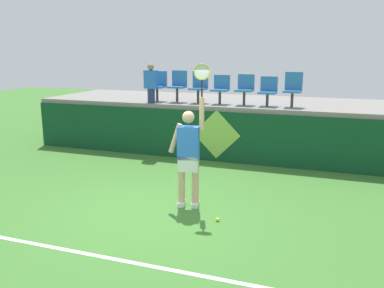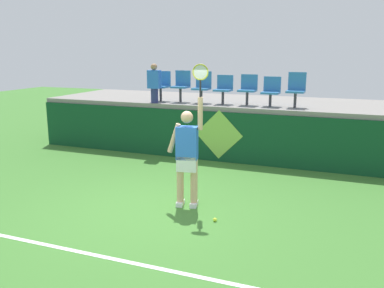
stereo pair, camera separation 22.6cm
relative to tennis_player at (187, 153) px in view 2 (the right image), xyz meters
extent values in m
plane|color=#3D752D|center=(-0.49, -0.44, -1.00)|extent=(40.00, 40.00, 0.00)
cube|color=#0F4223|center=(-0.49, 3.29, -0.35)|extent=(10.81, 0.20, 1.30)
cube|color=gray|center=(-0.49, 4.81, 0.36)|extent=(10.81, 3.14, 0.12)
cube|color=white|center=(-0.49, -2.24, -1.00)|extent=(9.73, 0.08, 0.01)
cube|color=white|center=(-0.13, -0.02, -0.96)|extent=(0.16, 0.28, 0.08)
cube|color=white|center=(0.12, 0.02, -0.96)|extent=(0.16, 0.28, 0.08)
cylinder|color=#DBAD84|center=(-0.13, -0.02, -0.55)|extent=(0.13, 0.13, 0.90)
cylinder|color=#DBAD84|center=(0.12, 0.02, -0.55)|extent=(0.13, 0.13, 0.90)
cube|color=white|center=(-0.01, 0.00, -0.18)|extent=(0.39, 0.28, 0.28)
cube|color=blue|center=(-0.01, 0.00, 0.19)|extent=(0.41, 0.28, 0.60)
sphere|color=#DBAD84|center=(-0.01, 0.00, 0.66)|extent=(0.22, 0.22, 0.22)
cylinder|color=#DBAD84|center=(-0.24, -0.04, 0.27)|extent=(0.27, 0.13, 0.55)
cylinder|color=#DBAD84|center=(0.23, 0.04, 0.73)|extent=(0.09, 0.09, 0.58)
cylinder|color=black|center=(0.23, 0.04, 1.17)|extent=(0.03, 0.03, 0.30)
torus|color=gold|center=(0.23, 0.04, 1.45)|extent=(0.28, 0.07, 0.28)
ellipsoid|color=silver|center=(0.23, 0.04, 1.45)|extent=(0.24, 0.06, 0.24)
sphere|color=#D1E533|center=(0.71, -0.50, -0.97)|extent=(0.07, 0.07, 0.07)
cylinder|color=#338CE5|center=(-2.36, 3.46, 0.55)|extent=(0.08, 0.08, 0.26)
cylinder|color=#38383D|center=(-2.35, 3.80, 0.61)|extent=(0.07, 0.07, 0.38)
cube|color=#2D70B2|center=(-2.35, 3.80, 0.82)|extent=(0.44, 0.42, 0.05)
cube|color=#2D70B2|center=(-2.35, 3.99, 1.05)|extent=(0.44, 0.04, 0.40)
cylinder|color=#38383D|center=(-1.75, 3.80, 0.61)|extent=(0.07, 0.07, 0.39)
cube|color=#2D70B2|center=(-1.75, 3.80, 0.84)|extent=(0.44, 0.42, 0.05)
cube|color=#2D70B2|center=(-1.75, 3.99, 1.07)|extent=(0.44, 0.04, 0.42)
cylinder|color=#38383D|center=(-1.13, 3.80, 0.60)|extent=(0.07, 0.07, 0.36)
cube|color=#2D70B2|center=(-1.13, 3.80, 0.81)|extent=(0.44, 0.42, 0.05)
cube|color=#2D70B2|center=(-1.13, 3.99, 1.05)|extent=(0.44, 0.04, 0.44)
cylinder|color=#38383D|center=(-0.52, 3.80, 0.59)|extent=(0.07, 0.07, 0.35)
cube|color=#2D70B2|center=(-0.52, 3.80, 0.79)|extent=(0.44, 0.42, 0.05)
cube|color=#2D70B2|center=(-0.52, 3.99, 1.00)|extent=(0.44, 0.04, 0.37)
cylinder|color=#38383D|center=(0.14, 3.80, 0.60)|extent=(0.07, 0.07, 0.36)
cube|color=#2D70B2|center=(0.14, 3.80, 0.80)|extent=(0.44, 0.42, 0.05)
cube|color=#2D70B2|center=(0.14, 3.99, 1.02)|extent=(0.44, 0.04, 0.38)
cylinder|color=#38383D|center=(0.74, 3.80, 0.58)|extent=(0.07, 0.07, 0.33)
cube|color=#2D70B2|center=(0.74, 3.80, 0.77)|extent=(0.44, 0.42, 0.05)
cube|color=#2D70B2|center=(0.74, 3.99, 0.98)|extent=(0.44, 0.04, 0.37)
cylinder|color=#38383D|center=(1.37, 3.80, 0.60)|extent=(0.07, 0.07, 0.38)
cube|color=#2D70B2|center=(1.37, 3.80, 0.82)|extent=(0.44, 0.42, 0.05)
cube|color=#2D70B2|center=(1.37, 3.99, 1.07)|extent=(0.44, 0.04, 0.45)
cylinder|color=navy|center=(-2.35, 3.41, 0.61)|extent=(0.20, 0.20, 0.39)
cube|color=blue|center=(-2.35, 3.41, 1.05)|extent=(0.34, 0.20, 0.49)
sphere|color=#A87A56|center=(-2.35, 3.41, 1.39)|extent=(0.18, 0.18, 0.18)
cube|color=#0F4223|center=(-0.42, 3.18, -1.00)|extent=(0.90, 0.01, 0.00)
plane|color=#8CC64C|center=(-0.42, 3.18, -0.29)|extent=(1.27, 0.00, 1.27)
camera|label=1|loc=(2.50, -6.75, 1.82)|focal=38.44mm
camera|label=2|loc=(2.71, -6.67, 1.82)|focal=38.44mm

